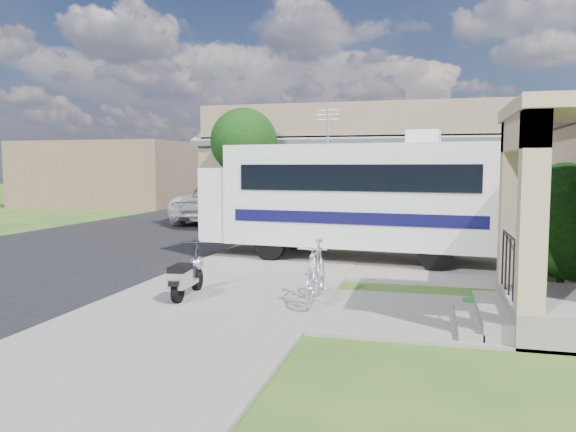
% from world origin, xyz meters
% --- Properties ---
extents(ground, '(120.00, 120.00, 0.00)m').
position_xyz_m(ground, '(0.00, 0.00, 0.00)').
color(ground, '#274913').
extents(street_slab, '(9.00, 80.00, 0.02)m').
position_xyz_m(street_slab, '(-7.50, 10.00, 0.01)').
color(street_slab, black).
rests_on(street_slab, ground).
extents(sidewalk_slab, '(4.00, 80.00, 0.06)m').
position_xyz_m(sidewalk_slab, '(-1.00, 10.00, 0.03)').
color(sidewalk_slab, slate).
rests_on(sidewalk_slab, ground).
extents(driveway_slab, '(7.00, 6.00, 0.05)m').
position_xyz_m(driveway_slab, '(1.50, 4.50, 0.03)').
color(driveway_slab, slate).
rests_on(driveway_slab, ground).
extents(walk_slab, '(4.00, 3.00, 0.05)m').
position_xyz_m(walk_slab, '(3.00, -1.00, 0.03)').
color(walk_slab, slate).
rests_on(walk_slab, ground).
extents(warehouse, '(12.50, 8.40, 5.04)m').
position_xyz_m(warehouse, '(0.00, 13.97, 1.99)').
color(warehouse, brown).
rests_on(warehouse, ground).
extents(distant_bldg_far, '(10.00, 8.00, 4.00)m').
position_xyz_m(distant_bldg_far, '(-17.00, 22.00, 2.00)').
color(distant_bldg_far, brown).
rests_on(distant_bldg_far, ground).
extents(distant_bldg_near, '(8.00, 7.00, 3.20)m').
position_xyz_m(distant_bldg_near, '(-15.00, 34.00, 1.60)').
color(distant_bldg_near, brown).
rests_on(distant_bldg_near, ground).
extents(street_tree_a, '(2.44, 2.40, 4.58)m').
position_xyz_m(street_tree_a, '(-3.70, 9.05, 3.25)').
color(street_tree_a, black).
rests_on(street_tree_a, ground).
extents(street_tree_b, '(2.44, 2.40, 4.73)m').
position_xyz_m(street_tree_b, '(-3.70, 19.05, 3.39)').
color(street_tree_b, black).
rests_on(street_tree_b, ground).
extents(street_tree_c, '(2.44, 2.40, 4.42)m').
position_xyz_m(street_tree_c, '(-3.70, 28.05, 3.10)').
color(street_tree_c, black).
rests_on(street_tree_c, ground).
extents(motorhome, '(7.94, 3.20, 3.96)m').
position_xyz_m(motorhome, '(0.78, 4.41, 1.70)').
color(motorhome, silver).
rests_on(motorhome, ground).
extents(shrub, '(2.08, 1.98, 2.55)m').
position_xyz_m(shrub, '(5.33, 1.60, 1.30)').
color(shrub, black).
rests_on(shrub, ground).
extents(scooter, '(0.52, 1.50, 0.99)m').
position_xyz_m(scooter, '(-1.58, -0.92, 0.45)').
color(scooter, black).
rests_on(scooter, ground).
extents(bicycle, '(0.57, 1.83, 1.09)m').
position_xyz_m(bicycle, '(0.81, -0.67, 0.55)').
color(bicycle, '#B9B9C2').
rests_on(bicycle, ground).
extents(pickup_truck, '(2.76, 5.96, 1.65)m').
position_xyz_m(pickup_truck, '(-6.23, 13.12, 0.83)').
color(pickup_truck, silver).
rests_on(pickup_truck, ground).
extents(van, '(2.88, 6.66, 1.91)m').
position_xyz_m(van, '(-6.59, 19.69, 0.95)').
color(van, silver).
rests_on(van, ground).
extents(garden_hose, '(0.37, 0.37, 0.17)m').
position_xyz_m(garden_hose, '(3.51, -0.35, 0.08)').
color(garden_hose, '#146523').
rests_on(garden_hose, ground).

